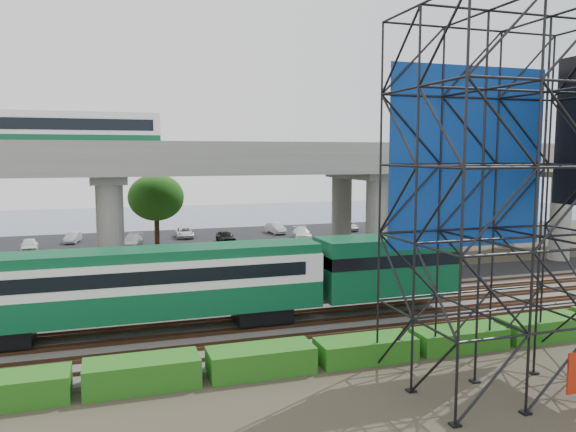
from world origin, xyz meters
name	(u,v)px	position (x,y,z in m)	size (l,w,h in m)	color
ground	(313,334)	(0.00, 0.00, 0.00)	(140.00, 140.00, 0.00)	#474233
ballast_bed	(300,321)	(0.00, 2.00, 0.10)	(90.00, 12.00, 0.20)	slate
service_road	(261,288)	(0.00, 10.50, 0.04)	(90.00, 5.00, 0.08)	black
parking_lot	(205,240)	(0.00, 34.00, 0.04)	(90.00, 18.00, 0.08)	black
harbor_water	(181,218)	(0.00, 56.00, 0.01)	(140.00, 40.00, 0.03)	#42546E
rail_tracks	(300,318)	(0.00, 2.00, 0.28)	(90.00, 9.52, 0.16)	#472D1E
commuter_train	(181,281)	(-6.62, 2.00, 2.88)	(29.30, 3.06, 4.30)	black
overpass	(231,170)	(-0.90, 16.00, 8.21)	(80.00, 12.00, 12.40)	#9E9B93
scaffold_tower	(512,203)	(5.74, -7.98, 7.47)	(9.36, 6.36, 15.00)	black
hedge_strip	(366,348)	(1.01, -4.30, 0.56)	(34.60, 1.80, 1.20)	#175713
trees	(183,205)	(-4.67, 16.17, 5.57)	(40.94, 16.94, 7.69)	#382314
suv	(117,285)	(-9.68, 11.06, 0.86)	(2.60, 5.64, 1.57)	black
parked_cars	(213,234)	(0.75, 33.31, 0.69)	(37.36, 9.44, 1.31)	white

